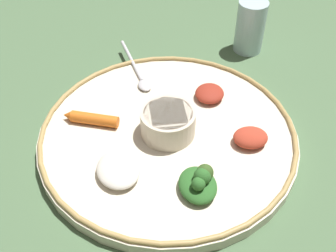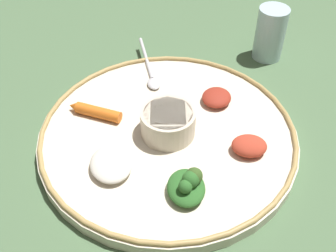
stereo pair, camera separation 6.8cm
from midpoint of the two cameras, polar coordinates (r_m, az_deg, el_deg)
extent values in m
plane|color=#4C6B47|center=(0.70, -2.76, -2.21)|extent=(2.40, 2.40, 0.00)
cylinder|color=beige|center=(0.70, -2.79, -1.63)|extent=(0.43, 0.43, 0.02)
torus|color=tan|center=(0.69, -2.82, -0.85)|extent=(0.42, 0.42, 0.01)
cylinder|color=beige|center=(0.67, -2.88, 0.32)|extent=(0.09, 0.09, 0.05)
cylinder|color=brown|center=(0.66, -2.94, 1.54)|extent=(0.08, 0.08, 0.01)
ellipsoid|color=silver|center=(0.78, -5.70, 5.42)|extent=(0.04, 0.04, 0.01)
cylinder|color=silver|center=(0.84, -7.31, 8.80)|extent=(0.12, 0.08, 0.01)
ellipsoid|color=#2D6628|center=(0.60, 0.83, -8.22)|extent=(0.08, 0.08, 0.02)
sphere|color=#2D6628|center=(0.58, 0.82, -8.08)|extent=(0.02, 0.02, 0.02)
sphere|color=#385623|center=(0.59, 1.79, -6.52)|extent=(0.02, 0.02, 0.02)
sphere|color=#2D6628|center=(0.59, 1.41, -7.04)|extent=(0.03, 0.03, 0.03)
cylinder|color=orange|center=(0.71, -12.65, 0.78)|extent=(0.02, 0.08, 0.02)
cone|color=orange|center=(0.73, -16.12, 1.28)|extent=(0.02, 0.02, 0.02)
ellipsoid|color=#B73D28|center=(0.67, 8.35, -1.71)|extent=(0.06, 0.07, 0.02)
ellipsoid|color=silver|center=(0.63, -9.90, -6.05)|extent=(0.10, 0.10, 0.02)
ellipsoid|color=maroon|center=(0.75, 3.10, 4.34)|extent=(0.06, 0.05, 0.02)
cylinder|color=silver|center=(0.89, 8.97, 13.15)|extent=(0.06, 0.06, 0.11)
cylinder|color=tan|center=(0.91, 8.70, 11.06)|extent=(0.05, 0.05, 0.03)
camera|label=1|loc=(0.03, -92.87, -2.79)|focal=44.77mm
camera|label=2|loc=(0.03, 87.13, 2.79)|focal=44.77mm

